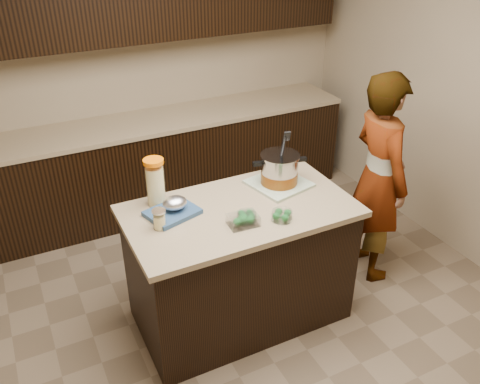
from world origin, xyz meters
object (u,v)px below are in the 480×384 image
object	(u,v)px
person	(378,178)
stock_pot	(279,171)
lemonade_pitcher	(155,184)
island	(240,264)

from	to	relation	value
person	stock_pot	bearing A→B (deg)	89.50
lemonade_pitcher	person	world-z (taller)	person
stock_pot	person	size ratio (longest dim) A/B	0.23
lemonade_pitcher	person	xyz separation A→B (m)	(1.62, -0.24, -0.23)
lemonade_pitcher	person	bearing A→B (deg)	-8.44
lemonade_pitcher	stock_pot	bearing A→B (deg)	-9.08
stock_pot	lemonade_pitcher	xyz separation A→B (m)	(-0.83, 0.13, 0.04)
stock_pot	lemonade_pitcher	distance (m)	0.84
lemonade_pitcher	island	bearing A→B (deg)	-32.61
island	stock_pot	xyz separation A→B (m)	(0.38, 0.16, 0.56)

